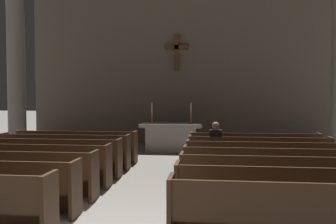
{
  "coord_description": "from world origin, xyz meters",
  "views": [
    {
      "loc": [
        1.34,
        -4.77,
        2.02
      ],
      "look_at": [
        0.0,
        7.12,
        1.46
      ],
      "focal_mm": 39.0,
      "sensor_mm": 36.0,
      "label": 1
    }
  ],
  "objects": [
    {
      "name": "candlestick_right",
      "position": [
        0.7,
        8.15,
        1.25
      ],
      "size": [
        0.16,
        0.16,
        0.74
      ],
      "color": "#B79338",
      "rests_on": "altar"
    },
    {
      "name": "pew_right_row_3",
      "position": [
        2.63,
        1.91,
        0.48
      ],
      "size": [
        3.65,
        0.5,
        0.95
      ],
      "color": "#422B19",
      "rests_on": "ground"
    },
    {
      "name": "pew_right_row_2",
      "position": [
        2.63,
        0.94,
        0.48
      ],
      "size": [
        3.65,
        0.5,
        0.95
      ],
      "color": "#422B19",
      "rests_on": "ground"
    },
    {
      "name": "pew_right_row_1",
      "position": [
        2.63,
        -0.04,
        0.48
      ],
      "size": [
        3.65,
        0.5,
        0.95
      ],
      "color": "#422B19",
      "rests_on": "ground"
    },
    {
      "name": "lone_worshipper",
      "position": [
        1.52,
        4.88,
        0.69
      ],
      "size": [
        0.32,
        0.43,
        1.32
      ],
      "color": "#26262B",
      "rests_on": "ground"
    },
    {
      "name": "column_left_second",
      "position": [
        -5.66,
        7.86,
        2.81
      ],
      "size": [
        0.96,
        0.96,
        5.79
      ],
      "color": "gray",
      "rests_on": "ground"
    },
    {
      "name": "candlestick_left",
      "position": [
        -0.7,
        8.15,
        1.25
      ],
      "size": [
        0.16,
        0.16,
        0.74
      ],
      "color": "#B79338",
      "rests_on": "altar"
    },
    {
      "name": "apse_with_cross",
      "position": [
        0.0,
        10.48,
        3.42
      ],
      "size": [
        12.33,
        0.43,
        6.84
      ],
      "color": "#706656",
      "rests_on": "ground"
    },
    {
      "name": "altar",
      "position": [
        0.0,
        8.15,
        0.53
      ],
      "size": [
        2.2,
        0.9,
        1.01
      ],
      "color": "#A8A399",
      "rests_on": "ground"
    },
    {
      "name": "pew_right_row_4",
      "position": [
        2.63,
        2.89,
        0.48
      ],
      "size": [
        3.65,
        0.5,
        0.95
      ],
      "color": "#422B19",
      "rests_on": "ground"
    },
    {
      "name": "pew_left_row_7",
      "position": [
        -2.63,
        5.82,
        0.48
      ],
      "size": [
        3.65,
        0.5,
        0.95
      ],
      "color": "#422B19",
      "rests_on": "ground"
    },
    {
      "name": "pew_left_row_3",
      "position": [
        -2.63,
        1.91,
        0.48
      ],
      "size": [
        3.65,
        0.5,
        0.95
      ],
      "color": "#422B19",
      "rests_on": "ground"
    },
    {
      "name": "pew_right_row_6",
      "position": [
        2.63,
        4.84,
        0.48
      ],
      "size": [
        3.65,
        0.5,
        0.95
      ],
      "color": "#422B19",
      "rests_on": "ground"
    },
    {
      "name": "pew_left_row_6",
      "position": [
        -2.63,
        4.84,
        0.48
      ],
      "size": [
        3.65,
        0.5,
        0.95
      ],
      "color": "#422B19",
      "rests_on": "ground"
    },
    {
      "name": "pew_right_row_7",
      "position": [
        2.63,
        5.82,
        0.48
      ],
      "size": [
        3.65,
        0.5,
        0.95
      ],
      "color": "#422B19",
      "rests_on": "ground"
    },
    {
      "name": "pew_right_row_5",
      "position": [
        2.63,
        3.86,
        0.48
      ],
      "size": [
        3.65,
        0.5,
        0.95
      ],
      "color": "#422B19",
      "rests_on": "ground"
    },
    {
      "name": "pew_left_row_5",
      "position": [
        -2.63,
        3.86,
        0.48
      ],
      "size": [
        3.65,
        0.5,
        0.95
      ],
      "color": "#422B19",
      "rests_on": "ground"
    },
    {
      "name": "pew_left_row_4",
      "position": [
        -2.63,
        2.89,
        0.48
      ],
      "size": [
        3.65,
        0.5,
        0.95
      ],
      "color": "#422B19",
      "rests_on": "ground"
    }
  ]
}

